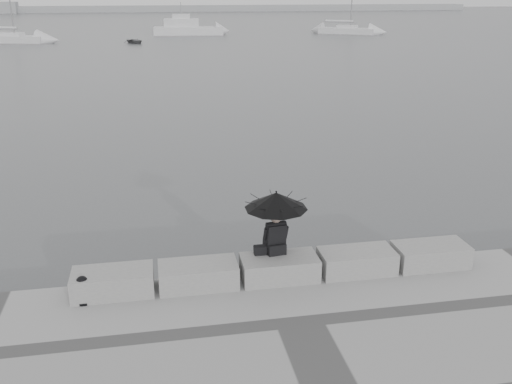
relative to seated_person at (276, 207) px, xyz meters
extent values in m
plane|color=#4A4D50|center=(0.03, 0.22, -2.03)|extent=(360.00, 360.00, 0.00)
cube|color=gray|center=(-3.37, -0.23, -1.28)|extent=(1.60, 0.80, 0.50)
cube|color=gray|center=(-1.67, -0.23, -1.28)|extent=(1.60, 0.80, 0.50)
cube|color=gray|center=(0.03, -0.23, -1.28)|extent=(1.60, 0.80, 0.50)
cube|color=gray|center=(1.73, -0.23, -1.28)|extent=(1.60, 0.80, 0.50)
cube|color=gray|center=(3.43, -0.23, -1.28)|extent=(1.60, 0.80, 0.50)
sphere|color=#726056|center=(0.00, 0.02, -0.25)|extent=(0.21, 0.21, 0.21)
cylinder|color=black|center=(0.00, 0.01, -0.18)|extent=(0.02, 0.02, 1.00)
cone|color=black|center=(0.00, 0.01, 0.14)|extent=(1.32, 1.32, 0.34)
sphere|color=black|center=(0.00, 0.01, 0.34)|extent=(0.04, 0.04, 0.04)
cube|color=black|center=(-0.32, -0.01, -0.94)|extent=(0.29, 0.17, 0.19)
cylinder|color=black|center=(-3.92, -0.47, -1.50)|extent=(0.36, 0.36, 0.06)
cylinder|color=black|center=(-3.92, -0.47, -1.33)|extent=(0.29, 0.29, 0.40)
sphere|color=black|center=(-3.92, -0.47, -1.09)|extent=(0.23, 0.23, 0.23)
cube|color=#939698|center=(0.03, 155.22, -1.23)|extent=(180.00, 6.00, 1.60)
cube|color=silver|center=(-18.62, 64.42, -1.68)|extent=(8.75, 4.68, 0.90)
cube|color=silver|center=(-18.62, 64.42, -1.08)|extent=(3.28, 2.37, 0.50)
cylinder|color=gray|center=(-18.62, 64.42, -0.43)|extent=(4.57, 1.43, 0.10)
cube|color=silver|center=(25.89, 70.47, -1.68)|extent=(8.05, 6.26, 0.90)
cube|color=silver|center=(25.89, 70.47, -1.08)|extent=(3.22, 2.84, 0.50)
cylinder|color=gray|center=(25.89, 70.47, -0.43)|extent=(3.86, 2.46, 0.10)
cube|color=silver|center=(3.34, 72.58, -1.53)|extent=(9.75, 3.52, 1.20)
cube|color=silver|center=(3.34, 72.58, -0.43)|extent=(4.94, 2.56, 1.20)
cube|color=silver|center=(3.34, 72.58, 0.47)|extent=(2.51, 1.78, 0.60)
cylinder|color=gray|center=(3.34, 72.58, 1.57)|extent=(0.08, 0.08, 1.60)
imported|color=slate|center=(-3.87, 60.95, -1.79)|extent=(3.11, 2.68, 0.49)
camera|label=1|loc=(-2.39, -10.65, 4.25)|focal=40.00mm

